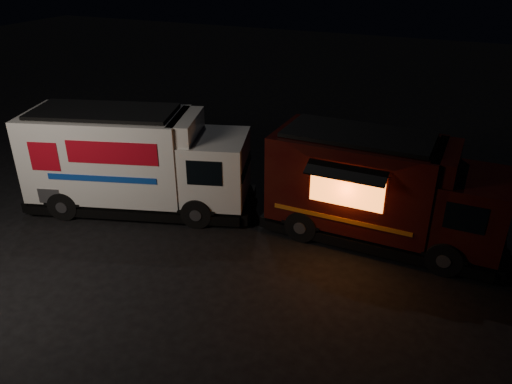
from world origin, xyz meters
name	(u,v)px	position (x,y,z in m)	size (l,w,h in m)	color
ground	(161,261)	(0.00, 0.00, 0.00)	(80.00, 80.00, 0.00)	black
white_truck	(139,161)	(-2.27, 2.47, 1.63)	(7.18, 2.45, 3.26)	silver
red_truck	(385,190)	(5.21, 3.61, 1.56)	(6.70, 2.47, 3.12)	#320E09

